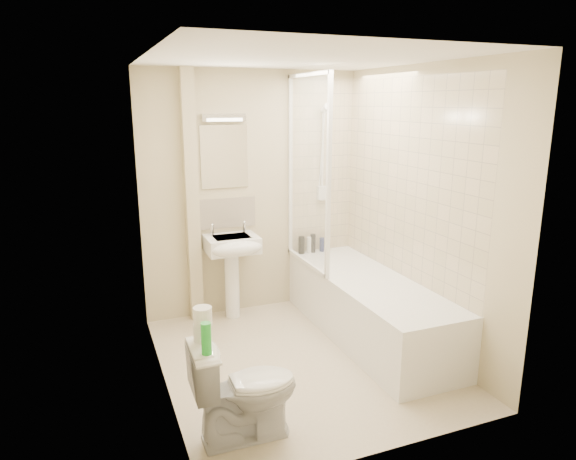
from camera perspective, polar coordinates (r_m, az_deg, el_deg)
name	(u,v)px	position (r m, az deg, el deg)	size (l,w,h in m)	color
floor	(301,360)	(4.41, 1.41, -14.24)	(2.50, 2.50, 0.00)	beige
wall_back	(252,194)	(5.14, -3.97, 4.02)	(2.20, 0.02, 2.40)	beige
wall_left	(157,233)	(3.71, -14.32, -0.31)	(0.02, 2.50, 2.40)	beige
wall_right	(420,209)	(4.53, 14.44, 2.24)	(0.02, 2.50, 2.40)	beige
ceiling	(303,58)	(3.90, 1.63, 18.58)	(2.20, 2.50, 0.02)	white
tile_back	(321,168)	(5.37, 3.73, 6.88)	(0.70, 0.01, 1.75)	beige
tile_right	(407,180)	(4.64, 13.05, 5.43)	(0.01, 2.10, 1.75)	beige
pipe_boxing	(192,199)	(4.93, -10.65, 3.39)	(0.12, 0.12, 2.40)	beige
splashback	(226,213)	(5.09, -6.92, 1.89)	(0.60, 0.01, 0.30)	beige
mirror	(224,157)	(5.00, -7.10, 8.07)	(0.46, 0.01, 0.60)	white
strip_light	(224,117)	(4.95, -7.16, 12.30)	(0.42, 0.07, 0.07)	silver
bathtub	(368,306)	(4.76, 8.90, -8.37)	(0.70, 2.10, 0.55)	white
shower_screen	(308,173)	(4.82, 2.19, 6.39)	(0.04, 0.92, 1.80)	white
shower_fixture	(323,157)	(5.31, 3.94, 8.12)	(0.10, 0.16, 0.99)	white
pedestal_sink	(233,254)	(4.96, -6.12, -2.68)	(0.49, 0.46, 0.95)	white
bottle_black_a	(302,245)	(5.35, 1.51, -1.68)	(0.06, 0.06, 0.18)	black
bottle_white_a	(309,245)	(5.38, 2.34, -1.67)	(0.05, 0.05, 0.17)	silver
bottle_black_b	(313,243)	(5.40, 2.79, -1.48)	(0.05, 0.05, 0.20)	black
bottle_blue	(322,245)	(5.45, 3.78, -1.62)	(0.05, 0.05, 0.15)	#121B50
bottle_cream	(328,242)	(5.47, 4.41, -1.33)	(0.06, 0.06, 0.19)	#C6B399
toilet	(245,389)	(3.39, -4.83, -17.16)	(0.67, 0.39, 0.68)	white
toilet_roll_lower	(202,332)	(3.21, -9.55, -11.15)	(0.10, 0.10, 0.11)	white
toilet_roll_upper	(203,316)	(3.15, -9.46, -9.42)	(0.11, 0.11, 0.11)	white
green_bottle	(206,338)	(3.04, -9.07, -11.82)	(0.06, 0.06, 0.19)	green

